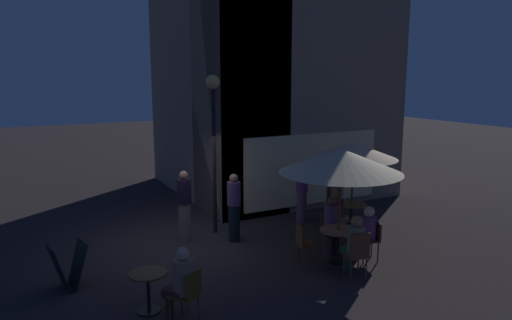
{
  "coord_description": "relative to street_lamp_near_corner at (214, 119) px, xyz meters",
  "views": [
    {
      "loc": [
        -3.53,
        -10.39,
        4.03
      ],
      "look_at": [
        1.9,
        -0.13,
        1.9
      ],
      "focal_mm": 33.22,
      "sensor_mm": 36.0,
      "label": 1
    }
  ],
  "objects": [
    {
      "name": "cafe_table_1",
      "position": [
        3.13,
        -1.57,
        -2.37
      ],
      "size": [
        0.78,
        0.78,
        0.74
      ],
      "color": "black",
      "rests_on": "ground"
    },
    {
      "name": "cafe_table_2",
      "position": [
        -2.63,
        -3.28,
        -2.44
      ],
      "size": [
        0.65,
        0.65,
        0.71
      ],
      "color": "black",
      "rests_on": "ground"
    },
    {
      "name": "patron_seated_4",
      "position": [
        2.47,
        -1.86,
        -2.23
      ],
      "size": [
        0.52,
        0.45,
        1.21
      ],
      "rotation": [
        0.0,
        0.0,
        0.42
      ],
      "color": "#726A56",
      "rests_on": "ground"
    },
    {
      "name": "patron_seated_1",
      "position": [
        2.17,
        -3.24,
        -2.23
      ],
      "size": [
        0.52,
        0.42,
        1.21
      ],
      "rotation": [
        0.0,
        0.0,
        2.84
      ],
      "color": "#541722",
      "rests_on": "ground"
    },
    {
      "name": "cafe_chair_5",
      "position": [
        2.33,
        -1.92,
        -2.35
      ],
      "size": [
        0.55,
        0.55,
        0.95
      ],
      "rotation": [
        0.0,
        0.0,
        0.42
      ],
      "color": "brown",
      "rests_on": "ground"
    },
    {
      "name": "patron_standing_8",
      "position": [
        0.16,
        -0.8,
        -2.08
      ],
      "size": [
        0.33,
        0.33,
        1.67
      ],
      "rotation": [
        0.0,
        0.0,
        0.05
      ],
      "color": "black",
      "rests_on": "ground"
    },
    {
      "name": "patron_standing_6",
      "position": [
        -0.88,
        -0.18,
        -2.05
      ],
      "size": [
        0.35,
        0.35,
        1.73
      ],
      "rotation": [
        0.0,
        0.0,
        5.95
      ],
      "color": "#716556",
      "rests_on": "ground"
    },
    {
      "name": "cafe_chair_2",
      "position": [
        1.9,
        -2.33,
        -2.41
      ],
      "size": [
        0.57,
        0.57,
        0.85
      ],
      "rotation": [
        0.0,
        0.0,
        -2.01
      ],
      "color": "brown",
      "rests_on": "ground"
    },
    {
      "name": "cafe_chair_3",
      "position": [
        0.8,
        -2.87,
        -2.38
      ],
      "size": [
        0.47,
        0.47,
        0.89
      ],
      "rotation": [
        0.0,
        0.0,
        -0.24
      ],
      "color": "brown",
      "rests_on": "ground"
    },
    {
      "name": "cafe_chair_0",
      "position": [
        1.38,
        -3.92,
        -2.35
      ],
      "size": [
        0.49,
        0.49,
        0.97
      ],
      "rotation": [
        0.0,
        0.0,
        1.35
      ],
      "color": "brown",
      "rests_on": "ground"
    },
    {
      "name": "street_lamp_near_corner",
      "position": [
        0.0,
        0.0,
        0.0
      ],
      "size": [
        0.35,
        0.35,
        4.0
      ],
      "color": "black",
      "rests_on": "ground"
    },
    {
      "name": "menu_sandwich_board",
      "position": [
        -3.73,
        -1.68,
        -2.47
      ],
      "size": [
        0.71,
        0.64,
        0.87
      ],
      "rotation": [
        0.0,
        0.0,
        0.15
      ],
      "color": "black",
      "rests_on": "ground"
    },
    {
      "name": "ground_plane",
      "position": [
        -1.0,
        -0.4,
        -2.92
      ],
      "size": [
        60.0,
        60.0,
        0.0
      ],
      "primitive_type": "plane",
      "color": "#292223"
    },
    {
      "name": "patron_standing_7",
      "position": [
        2.41,
        -0.34,
        -2.07
      ],
      "size": [
        0.32,
        0.32,
        1.68
      ],
      "rotation": [
        0.0,
        0.0,
        4.06
      ],
      "color": "#5F405F",
      "rests_on": "ground"
    },
    {
      "name": "patron_seated_0",
      "position": [
        1.41,
        -3.78,
        -2.2
      ],
      "size": [
        0.41,
        0.53,
        1.28
      ],
      "rotation": [
        0.0,
        0.0,
        1.35
      ],
      "color": "#254F2B",
      "rests_on": "ground"
    },
    {
      "name": "cafe_building",
      "position": [
        2.62,
        2.73,
        1.86
      ],
      "size": [
        6.51,
        6.61,
        9.58
      ],
      "color": "gray",
      "rests_on": "ground"
    },
    {
      "name": "patron_seated_2",
      "position": [
        1.84,
        -2.46,
        -2.2
      ],
      "size": [
        0.46,
        0.53,
        1.28
      ],
      "rotation": [
        0.0,
        0.0,
        -2.01
      ],
      "color": "black",
      "rests_on": "ground"
    },
    {
      "name": "cafe_table_0",
      "position": [
        1.57,
        -3.05,
        -2.37
      ],
      "size": [
        0.8,
        0.8,
        0.74
      ],
      "color": "black",
      "rests_on": "ground"
    },
    {
      "name": "patio_umbrella_0",
      "position": [
        1.57,
        -3.05,
        -0.69
      ],
      "size": [
        2.58,
        2.58,
        2.5
      ],
      "color": "black",
      "rests_on": "ground"
    },
    {
      "name": "cafe_chair_6",
      "position": [
        -2.14,
        -3.94,
        -2.38
      ],
      "size": [
        0.58,
        0.58,
        0.89
      ],
      "rotation": [
        0.0,
        0.0,
        2.21
      ],
      "color": "#4D3F14",
      "rests_on": "ground"
    },
    {
      "name": "cafe_chair_4",
      "position": [
        3.26,
        -0.72,
        -2.35
      ],
      "size": [
        0.48,
        0.48,
        0.97
      ],
      "rotation": [
        0.0,
        0.0,
        -1.72
      ],
      "color": "brown",
      "rests_on": "ground"
    },
    {
      "name": "patio_umbrella_1",
      "position": [
        3.13,
        -1.57,
        -0.81
      ],
      "size": [
        2.21,
        2.21,
        2.32
      ],
      "color": "black",
      "rests_on": "ground"
    },
    {
      "name": "patron_seated_5",
      "position": [
        -2.22,
        -3.83,
        -2.2
      ],
      "size": [
        0.52,
        0.55,
        1.28
      ],
      "rotation": [
        0.0,
        0.0,
        2.21
      ],
      "color": "#421E1A",
      "rests_on": "ground"
    },
    {
      "name": "cafe_chair_1",
      "position": [
        2.3,
        -3.29,
        -2.39
      ],
      "size": [
        0.52,
        0.52,
        0.87
      ],
      "rotation": [
        0.0,
        0.0,
        2.84
      ],
      "color": "#532E28",
      "rests_on": "ground"
    },
    {
      "name": "patron_seated_3",
      "position": [
        3.24,
        -0.86,
        -2.21
      ],
      "size": [
        0.39,
        0.54,
        1.27
      ],
      "rotation": [
        0.0,
        0.0,
        -1.72
      ],
      "color": "#264D35",
      "rests_on": "ground"
    }
  ]
}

